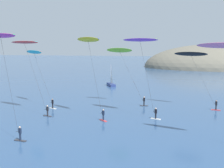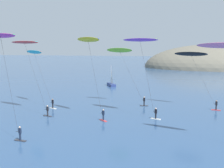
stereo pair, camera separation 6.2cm
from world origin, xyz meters
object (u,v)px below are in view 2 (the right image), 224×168
object	(u,v)px
kitesurfer_magenta	(2,45)
kitesurfer_yellow	(89,47)
kitesurfer_purple	(141,45)
kitesurfer_cyan	(36,57)
kitesurfer_red	(26,47)
kitesurfer_lime	(121,54)
kitesurfer_black	(193,58)
sailboat_near	(111,83)

from	to	relation	value
kitesurfer_magenta	kitesurfer_yellow	distance (m)	13.08
kitesurfer_purple	kitesurfer_cyan	world-z (taller)	kitesurfer_purple
kitesurfer_red	kitesurfer_lime	bearing A→B (deg)	36.52
kitesurfer_black	kitesurfer_red	bearing A→B (deg)	-159.05
sailboat_near	kitesurfer_purple	size ratio (longest dim) A/B	0.48
kitesurfer_magenta	kitesurfer_yellow	xyz separation A→B (m)	(6.97, 11.07, -0.26)
kitesurfer_lime	kitesurfer_cyan	bearing A→B (deg)	-166.43
kitesurfer_black	kitesurfer_magenta	world-z (taller)	kitesurfer_magenta
kitesurfer_cyan	kitesurfer_magenta	bearing A→B (deg)	-73.25
kitesurfer_black	kitesurfer_red	size ratio (longest dim) A/B	0.85
kitesurfer_magenta	kitesurfer_cyan	xyz separation A→B (m)	(-5.46, 18.14, -2.11)
kitesurfer_cyan	kitesurfer_lime	xyz separation A→B (m)	(15.15, 3.66, 0.50)
sailboat_near	kitesurfer_cyan	world-z (taller)	kitesurfer_cyan
kitesurfer_black	kitesurfer_yellow	xyz separation A→B (m)	(-15.33, -10.74, 1.92)
kitesurfer_red	kitesurfer_magenta	bearing A→B (deg)	-72.44
kitesurfer_red	kitesurfer_lime	size ratio (longest dim) A/B	1.11
kitesurfer_yellow	kitesurfer_black	bearing A→B (deg)	35.01
kitesurfer_lime	kitesurfer_red	bearing A→B (deg)	-143.48
sailboat_near	kitesurfer_red	distance (m)	35.27
kitesurfer_yellow	sailboat_near	bearing A→B (deg)	97.57
sailboat_near	kitesurfer_magenta	size ratio (longest dim) A/B	0.47
kitesurfer_magenta	kitesurfer_lime	bearing A→B (deg)	66.02
kitesurfer_magenta	kitesurfer_cyan	bearing A→B (deg)	106.75
kitesurfer_purple	kitesurfer_cyan	distance (m)	20.54
kitesurfer_black	kitesurfer_cyan	xyz separation A→B (m)	(-27.75, -3.67, 0.06)
kitesurfer_black	kitesurfer_purple	bearing A→B (deg)	-132.39
sailboat_near	kitesurfer_black	size ratio (longest dim) A/B	0.58
sailboat_near	kitesurfer_yellow	bearing A→B (deg)	-82.43
kitesurfer_red	kitesurfer_purple	xyz separation A→B (m)	(18.09, 1.26, 0.30)
sailboat_near	kitesurfer_lime	bearing A→B (deg)	-72.74
kitesurfer_red	kitesurfer_yellow	world-z (taller)	kitesurfer_yellow
kitesurfer_magenta	kitesurfer_cyan	distance (m)	19.06
sailboat_near	kitesurfer_red	size ratio (longest dim) A/B	0.49
kitesurfer_purple	kitesurfer_red	bearing A→B (deg)	-176.00
kitesurfer_magenta	kitesurfer_purple	size ratio (longest dim) A/B	1.02
sailboat_near	kitesurfer_purple	bearing A→B (deg)	-69.61
kitesurfer_yellow	kitesurfer_cyan	distance (m)	14.41
kitesurfer_red	kitesurfer_magenta	size ratio (longest dim) A/B	0.95
kitesurfer_black	kitesurfer_purple	distance (m)	11.98
kitesurfer_black	kitesurfer_yellow	distance (m)	18.81
kitesurfer_black	kitesurfer_magenta	xyz separation A→B (m)	(-22.29, -21.81, 2.17)
kitesurfer_red	kitesurfer_cyan	xyz separation A→B (m)	(-1.71, 6.30, -1.78)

